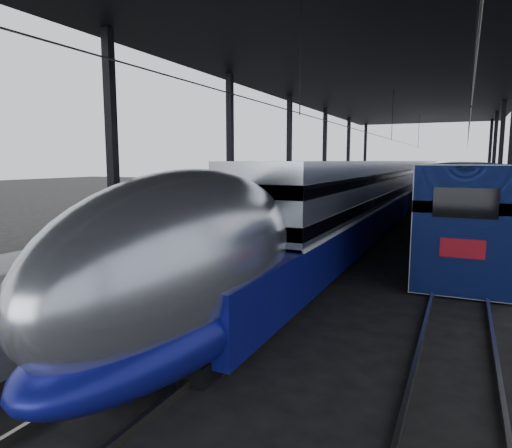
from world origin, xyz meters
The scene contains 7 objects.
ground centered at (0.00, 0.00, 0.00)m, with size 160.00×160.00×0.00m, color black.
platform centered at (-3.50, 20.00, 0.50)m, with size 6.00×80.00×1.00m, color #4C4C4F.
yellow_strip centered at (-0.70, 20.00, 1.00)m, with size 0.30×80.00×0.01m, color gold.
rails centered at (4.50, 20.00, 0.08)m, with size 6.52×80.00×0.16m.
canopy centered at (1.90, 20.00, 9.12)m, with size 18.00×75.00×9.47m.
tgv_train centered at (2.00, 25.95, 1.86)m, with size 2.77×65.20×3.97m.
second_train centered at (7.00, 32.00, 1.97)m, with size 2.82×56.05×3.88m.
Camera 1 is at (6.95, -9.22, 3.99)m, focal length 32.00 mm.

